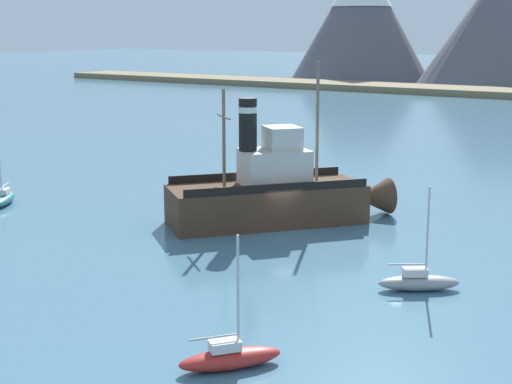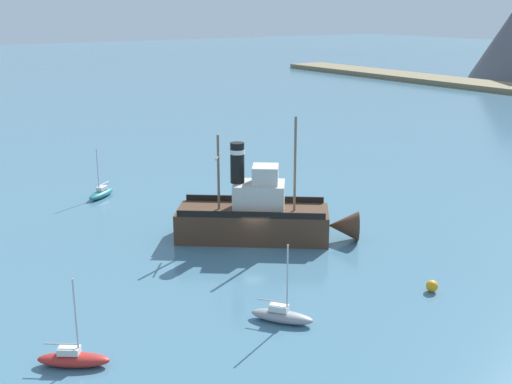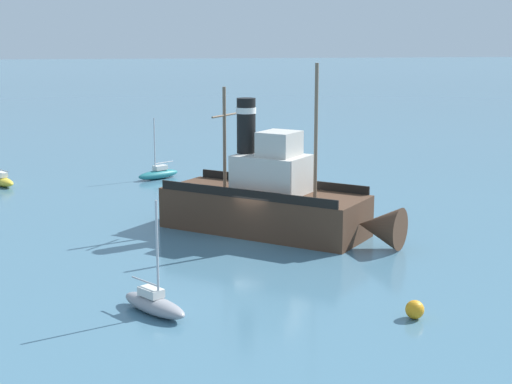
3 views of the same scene
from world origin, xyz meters
The scene contains 5 objects.
ground_plane centered at (0.00, 0.00, 0.00)m, with size 600.00×600.00×0.00m, color #477289.
old_tugboat centered at (-1.09, 1.22, 1.83)m, with size 11.55×13.41×9.90m.
sailboat_grey centered at (11.38, -5.88, 0.43)m, with size 3.71×3.15×4.90m.
sailboat_red centered at (9.17, -17.66, 0.43)m, with size 3.14×3.71×4.90m.
sailboat_teal centered at (-19.32, -5.07, 0.43)m, with size 3.12×3.72×4.90m.
Camera 1 is at (24.66, -38.69, 11.92)m, focal length 55.00 mm.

